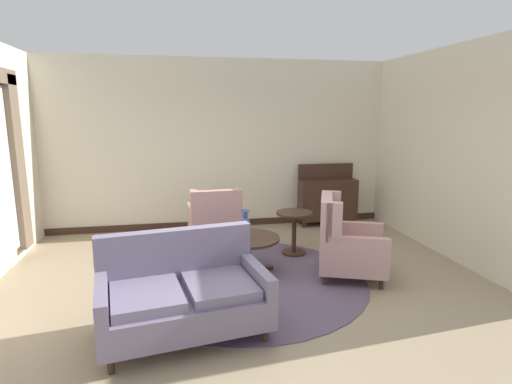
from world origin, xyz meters
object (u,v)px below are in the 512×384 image
at_px(porcelain_vase, 245,226).
at_px(armchair_near_sideboard, 346,244).
at_px(coffee_table, 248,244).
at_px(side_table, 294,229).
at_px(sideboard, 328,199).
at_px(armchair_near_window, 215,221).
at_px(settee, 183,295).

xyz_separation_m(porcelain_vase, armchair_near_sideboard, (1.28, -0.32, -0.23)).
height_order(coffee_table, side_table, side_table).
bearing_deg(porcelain_vase, sideboard, 47.70).
bearing_deg(armchair_near_window, sideboard, -160.98).
distance_m(armchair_near_sideboard, sideboard, 2.58).
relative_size(armchair_near_window, side_table, 1.47).
bearing_deg(settee, armchair_near_window, 68.80).
distance_m(coffee_table, settee, 1.62).
bearing_deg(settee, armchair_near_sideboard, 16.42).
bearing_deg(armchair_near_sideboard, armchair_near_window, 65.52).
distance_m(settee, armchair_near_sideboard, 2.35).
relative_size(settee, sideboard, 1.47).
xyz_separation_m(coffee_table, sideboard, (1.93, 2.14, 0.09)).
distance_m(settee, side_table, 2.61).
height_order(side_table, sideboard, sideboard).
distance_m(porcelain_vase, sideboard, 2.93).
bearing_deg(armchair_near_sideboard, side_table, 43.98).
bearing_deg(porcelain_vase, settee, -122.20).
height_order(armchair_near_window, armchair_near_sideboard, armchair_near_sideboard).
distance_m(side_table, sideboard, 1.88).
distance_m(porcelain_vase, armchair_near_window, 1.31).
distance_m(coffee_table, side_table, 1.04).
bearing_deg(settee, porcelain_vase, 48.68).
distance_m(armchair_near_window, sideboard, 2.43).
bearing_deg(side_table, armchair_near_window, 152.12).
bearing_deg(armchair_near_window, coffee_table, 101.74).
distance_m(porcelain_vase, side_table, 1.11).
bearing_deg(sideboard, coffee_table, -132.08).
height_order(porcelain_vase, armchair_near_sideboard, armchair_near_sideboard).
distance_m(armchair_near_window, side_table, 1.30).
bearing_deg(armchair_near_window, settee, 75.00).
bearing_deg(coffee_table, armchair_near_sideboard, -15.57).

